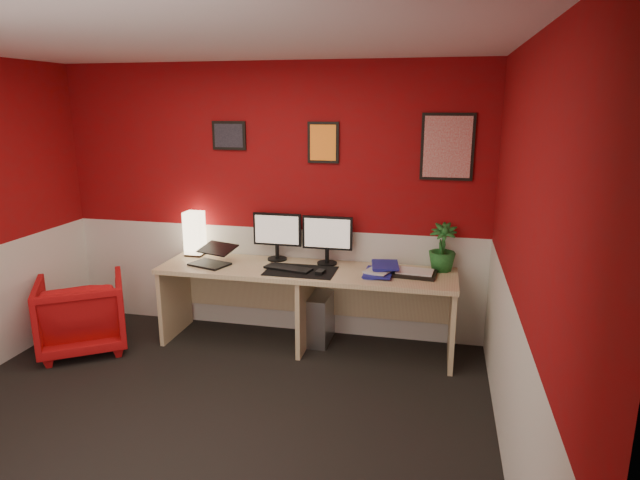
{
  "coord_description": "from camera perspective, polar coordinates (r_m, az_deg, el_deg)",
  "views": [
    {
      "loc": [
        1.53,
        -2.97,
        2.13
      ],
      "look_at": [
        0.6,
        1.21,
        1.05
      ],
      "focal_mm": 30.31,
      "sensor_mm": 36.0,
      "label": 1
    }
  ],
  "objects": [
    {
      "name": "art_right",
      "position": [
        4.72,
        13.3,
        9.54
      ],
      "size": [
        0.44,
        0.02,
        0.56
      ],
      "primitive_type": "cube",
      "color": "red",
      "rests_on": "wall_back"
    },
    {
      "name": "shoji_lamp",
      "position": [
        5.24,
        -13.1,
        0.56
      ],
      "size": [
        0.16,
        0.16,
        0.4
      ],
      "primitive_type": "cube",
      "color": "#FFE5B2",
      "rests_on": "desk"
    },
    {
      "name": "mouse",
      "position": [
        4.57,
        0.04,
        -3.39
      ],
      "size": [
        0.07,
        0.11,
        0.03
      ],
      "primitive_type": "cube",
      "rotation": [
        0.0,
        0.0,
        -0.15
      ],
      "color": "black",
      "rests_on": "desk_mat"
    },
    {
      "name": "desk_mat",
      "position": [
        4.66,
        -2.05,
        -3.28
      ],
      "size": [
        0.6,
        0.38,
        0.01
      ],
      "primitive_type": "cube",
      "color": "black",
      "rests_on": "desk"
    },
    {
      "name": "book_top",
      "position": [
        4.63,
        5.51,
        -2.68
      ],
      "size": [
        0.27,
        0.33,
        0.03
      ],
      "primitive_type": "imported",
      "rotation": [
        0.0,
        0.0,
        0.15
      ],
      "color": "#202396",
      "rests_on": "book_middle"
    },
    {
      "name": "art_left",
      "position": [
        5.08,
        -9.58,
        10.82
      ],
      "size": [
        0.32,
        0.02,
        0.26
      ],
      "primitive_type": "cube",
      "color": "black",
      "rests_on": "wall_back"
    },
    {
      "name": "wall_right",
      "position": [
        3.13,
        20.65,
        -3.11
      ],
      "size": [
        0.01,
        3.5,
        2.5
      ],
      "primitive_type": "cube",
      "color": "maroon",
      "rests_on": "ground"
    },
    {
      "name": "monitor_right",
      "position": [
        4.79,
        0.76,
        0.77
      ],
      "size": [
        0.45,
        0.06,
        0.58
      ],
      "primitive_type": "cube",
      "color": "black",
      "rests_on": "desk"
    },
    {
      "name": "book_middle",
      "position": [
        4.63,
        5.27,
        -3.0
      ],
      "size": [
        0.28,
        0.32,
        0.02
      ],
      "primitive_type": "imported",
      "rotation": [
        0.0,
        0.0,
        -0.34
      ],
      "color": "silver",
      "rests_on": "book_bottom"
    },
    {
      "name": "armchair",
      "position": [
        5.26,
        -23.83,
        -7.12
      ],
      "size": [
        0.99,
        0.99,
        0.66
      ],
      "primitive_type": "imported",
      "rotation": [
        0.0,
        0.0,
        3.73
      ],
      "color": "red",
      "rests_on": "ground"
    },
    {
      "name": "potted_plant",
      "position": [
        4.74,
        12.8,
        -0.76
      ],
      "size": [
        0.25,
        0.25,
        0.42
      ],
      "primitive_type": "imported",
      "rotation": [
        0.0,
        0.0,
        -0.1
      ],
      "color": "#19591E",
      "rests_on": "desk"
    },
    {
      "name": "zen_tray",
      "position": [
        4.61,
        9.97,
        -3.52
      ],
      "size": [
        0.37,
        0.28,
        0.03
      ],
      "primitive_type": "cube",
      "rotation": [
        0.0,
        0.0,
        -0.09
      ],
      "color": "black",
      "rests_on": "desk"
    },
    {
      "name": "book_bottom",
      "position": [
        4.6,
        4.72,
        -3.4
      ],
      "size": [
        0.24,
        0.32,
        0.03
      ],
      "primitive_type": "imported",
      "rotation": [
        0.0,
        0.0,
        -0.02
      ],
      "color": "#202396",
      "rests_on": "desk"
    },
    {
      "name": "wall_back",
      "position": [
        5.04,
        -5.32,
        4.06
      ],
      "size": [
        4.0,
        0.01,
        2.5
      ],
      "primitive_type": "cube",
      "color": "maroon",
      "rests_on": "ground"
    },
    {
      "name": "wainscot_right",
      "position": [
        3.42,
        19.43,
        -15.2
      ],
      "size": [
        0.01,
        3.5,
        1.0
      ],
      "primitive_type": "cube",
      "color": "silver",
      "rests_on": "ground"
    },
    {
      "name": "keyboard",
      "position": [
        4.7,
        -3.39,
        -3.0
      ],
      "size": [
        0.44,
        0.23,
        0.02
      ],
      "primitive_type": "cube",
      "rotation": [
        0.0,
        0.0,
        -0.24
      ],
      "color": "black",
      "rests_on": "desk_mat"
    },
    {
      "name": "ground",
      "position": [
        3.97,
        -13.06,
        -18.75
      ],
      "size": [
        4.0,
        3.5,
        0.01
      ],
      "primitive_type": "cube",
      "color": "black",
      "rests_on": "ground"
    },
    {
      "name": "pc_tower",
      "position": [
        5.02,
        0.0,
        -8.14
      ],
      "size": [
        0.21,
        0.45,
        0.45
      ],
      "primitive_type": "cube",
      "rotation": [
        0.0,
        0.0,
        -0.02
      ],
      "color": "#99999E",
      "rests_on": "ground"
    },
    {
      "name": "wainscot_back",
      "position": [
        5.22,
        -5.15,
        -4.08
      ],
      "size": [
        4.0,
        0.01,
        1.0
      ],
      "primitive_type": "cube",
      "color": "silver",
      "rests_on": "ground"
    },
    {
      "name": "art_center",
      "position": [
        4.83,
        0.34,
        10.25
      ],
      "size": [
        0.28,
        0.02,
        0.36
      ],
      "primitive_type": "cube",
      "color": "orange",
      "rests_on": "wall_back"
    },
    {
      "name": "monitor_left",
      "position": [
        4.94,
        -4.59,
        1.15
      ],
      "size": [
        0.45,
        0.06,
        0.58
      ],
      "primitive_type": "cube",
      "color": "black",
      "rests_on": "desk"
    },
    {
      "name": "desk",
      "position": [
        4.85,
        -1.51,
        -7.19
      ],
      "size": [
        2.6,
        0.65,
        0.73
      ],
      "primitive_type": "cube",
      "color": "tan",
      "rests_on": "ground"
    },
    {
      "name": "ceiling",
      "position": [
        3.36,
        -15.58,
        19.98
      ],
      "size": [
        4.0,
        3.5,
        0.01
      ],
      "primitive_type": "cube",
      "color": "white",
      "rests_on": "ground"
    },
    {
      "name": "laptop",
      "position": [
        4.9,
        -11.64,
        -1.39
      ],
      "size": [
        0.39,
        0.32,
        0.22
      ],
      "primitive_type": "cube",
      "rotation": [
        0.0,
        0.0,
        -0.32
      ],
      "color": "black",
      "rests_on": "desk"
    }
  ]
}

